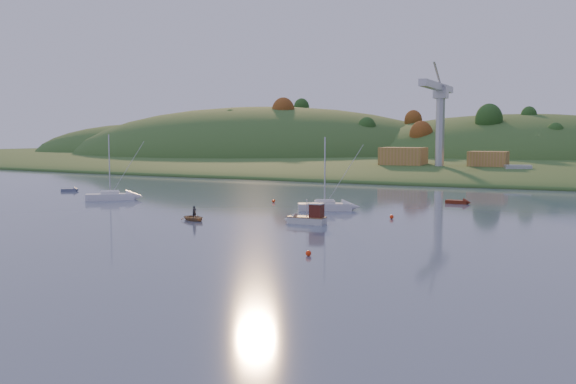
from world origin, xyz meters
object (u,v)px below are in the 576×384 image
at_px(canoe, 194,218).
at_px(grey_dinghy, 72,190).
at_px(sailboat_near, 110,196).
at_px(red_tender, 461,202).
at_px(sailboat_far, 325,206).
at_px(fishing_boat, 304,218).

distance_m(canoe, grey_dinghy, 49.77).
distance_m(sailboat_near, red_tender, 55.04).
height_order(sailboat_near, grey_dinghy, sailboat_near).
relative_size(canoe, red_tender, 0.91).
distance_m(canoe, red_tender, 42.23).
distance_m(sailboat_near, canoe, 29.93).
distance_m(sailboat_near, grey_dinghy, 19.85).
xyz_separation_m(red_tender, grey_dinghy, (-69.04, -9.68, -0.02)).
relative_size(sailboat_far, red_tender, 2.64).
bearing_deg(sailboat_far, fishing_boat, -105.82).
bearing_deg(red_tender, fishing_boat, -108.59).
bearing_deg(sailboat_far, canoe, -149.93).
xyz_separation_m(fishing_boat, sailboat_far, (-2.96, 13.21, -0.06)).
bearing_deg(sailboat_far, sailboat_near, 154.83).
bearing_deg(canoe, grey_dinghy, 84.46).
distance_m(sailboat_far, grey_dinghy, 54.28).
height_order(sailboat_far, red_tender, sailboat_far).
relative_size(fishing_boat, grey_dinghy, 1.59).
bearing_deg(canoe, sailboat_far, -8.18).
xyz_separation_m(sailboat_near, sailboat_far, (36.34, 2.08, -0.02)).
relative_size(sailboat_far, grey_dinghy, 3.06).
relative_size(red_tender, grey_dinghy, 1.16).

